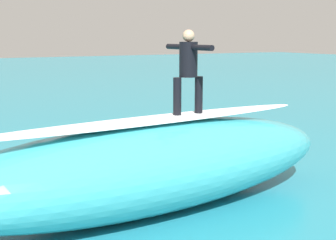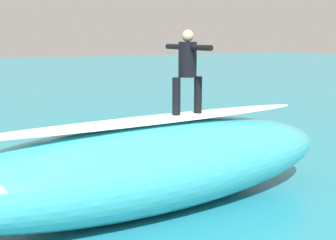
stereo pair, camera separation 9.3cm
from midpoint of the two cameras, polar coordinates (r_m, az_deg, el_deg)
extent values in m
plane|color=teal|center=(11.19, -9.32, -6.21)|extent=(120.00, 120.00, 0.00)
ellipsoid|color=teal|center=(8.53, -2.18, -5.64)|extent=(8.27, 2.89, 1.62)
ellipsoid|color=white|center=(8.34, -2.22, -0.01)|extent=(6.94, 1.32, 0.08)
ellipsoid|color=yellow|center=(8.76, 2.14, 0.43)|extent=(2.24, 0.57, 0.06)
cylinder|color=black|center=(8.58, 0.82, 2.83)|extent=(0.15, 0.15, 0.71)
cylinder|color=black|center=(8.83, 3.45, 3.03)|extent=(0.15, 0.15, 0.71)
cylinder|color=black|center=(8.64, 2.18, 7.36)|extent=(0.34, 0.34, 0.64)
sphere|color=tan|center=(8.63, 2.20, 10.21)|extent=(0.22, 0.22, 0.22)
cylinder|color=black|center=(8.25, 3.90, 8.77)|extent=(0.11, 0.57, 0.10)
cylinder|color=black|center=(9.02, 0.64, 8.91)|extent=(0.11, 0.57, 0.10)
ellipsoid|color=yellow|center=(12.46, -1.94, -4.17)|extent=(1.35, 2.49, 0.09)
cylinder|color=black|center=(12.41, -1.94, -3.31)|extent=(0.57, 0.90, 0.30)
sphere|color=tan|center=(12.90, -2.22, -2.52)|extent=(0.21, 0.21, 0.21)
cylinder|color=black|center=(11.70, -1.06, -4.57)|extent=(0.37, 0.71, 0.13)
cylinder|color=black|center=(11.68, -1.91, -4.60)|extent=(0.37, 0.71, 0.13)
ellipsoid|color=white|center=(9.87, 5.69, -7.89)|extent=(1.23, 1.15, 0.16)
ellipsoid|color=white|center=(11.75, -15.45, -5.24)|extent=(0.80, 0.80, 0.16)
camera|label=1|loc=(0.05, -90.25, -0.05)|focal=50.14mm
camera|label=2|loc=(0.05, 89.75, 0.05)|focal=50.14mm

